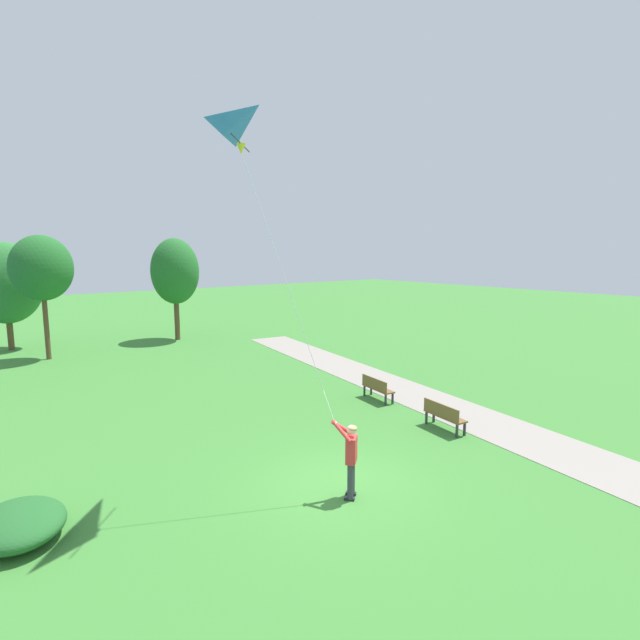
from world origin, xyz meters
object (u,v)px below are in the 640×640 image
tree_lakeside_far (175,272)px  park_bench_near_walkway (443,414)px  tree_behind_path (42,268)px  tree_treeline_right (6,283)px  park_bench_far_walkway (377,387)px  lakeside_shrub (19,524)px  person_kite_flyer (350,454)px  flying_kite (258,133)px

tree_lakeside_far → park_bench_near_walkway: bearing=-88.2°
tree_behind_path → tree_treeline_right: tree_behind_path is taller
tree_lakeside_far → park_bench_far_walkway: bearing=-86.1°
lakeside_shrub → tree_lakeside_far: bearing=60.3°
person_kite_flyer → tree_lakeside_far: (4.45, 21.47, 3.27)m
flying_kite → park_bench_near_walkway: bearing=-3.1°
park_bench_near_walkway → tree_behind_path: size_ratio=0.24×
park_bench_far_walkway → lakeside_shrub: 11.91m
tree_behind_path → tree_lakeside_far: bearing=9.1°
lakeside_shrub → flying_kite: bearing=-13.5°
flying_kite → tree_behind_path: bearing=95.2°
park_bench_near_walkway → park_bench_far_walkway: 3.50m
park_bench_far_walkway → lakeside_shrub: size_ratio=0.79×
park_bench_far_walkway → tree_lakeside_far: tree_lakeside_far is taller
tree_treeline_right → tree_lakeside_far: size_ratio=0.96×
tree_treeline_right → tree_lakeside_far: 9.14m
flying_kite → park_bench_far_walkway: (6.86, 3.12, -7.61)m
park_bench_near_walkway → tree_treeline_right: (-9.31, 22.97, 3.30)m
person_kite_flyer → lakeside_shrub: person_kite_flyer is taller
park_bench_far_walkway → lakeside_shrub: park_bench_far_walkway is taller
flying_kite → lakeside_shrub: 9.29m
tree_behind_path → tree_lakeside_far: tree_behind_path is taller
person_kite_flyer → tree_lakeside_far: bearing=78.3°
park_bench_near_walkway → tree_treeline_right: 25.00m
tree_lakeside_far → lakeside_shrub: 21.84m
flying_kite → park_bench_far_walkway: 10.71m
park_bench_near_walkway → tree_treeline_right: tree_treeline_right is taller
park_bench_far_walkway → tree_lakeside_far: 17.18m
park_bench_far_walkway → tree_behind_path: bearing=118.9°
person_kite_flyer → tree_treeline_right: size_ratio=0.30×
tree_behind_path → person_kite_flyer: bearing=-81.7°
park_bench_far_walkway → flying_kite: bearing=-155.5°
lakeside_shrub → park_bench_near_walkway: bearing=-7.7°
tree_treeline_right → tree_behind_path: bearing=-72.4°
park_bench_near_walkway → lakeside_shrub: 11.35m
person_kite_flyer → tree_behind_path: bearing=98.3°
person_kite_flyer → tree_behind_path: size_ratio=0.28×
tree_lakeside_far → lakeside_shrub: (-10.62, -18.66, -4.00)m
park_bench_near_walkway → tree_lakeside_far: tree_lakeside_far is taller
park_bench_far_walkway → tree_treeline_right: bearing=116.7°
person_kite_flyer → flying_kite: 7.37m
park_bench_near_walkway → person_kite_flyer: bearing=-165.7°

